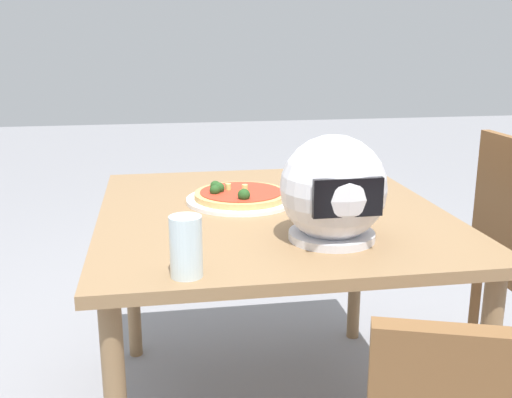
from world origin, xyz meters
name	(u,v)px	position (x,y,z in m)	size (l,w,h in m)	color
dining_table	(271,234)	(0.00, 0.00, 0.63)	(1.00, 1.09, 0.71)	olive
pizza_plate	(241,200)	(0.08, -0.10, 0.71)	(0.34, 0.34, 0.01)	white
pizza	(240,194)	(0.08, -0.10, 0.73)	(0.29, 0.29, 0.05)	tan
motorcycle_helmet	(333,190)	(-0.10, 0.29, 0.83)	(0.27, 0.27, 0.27)	silver
drinking_glass	(186,247)	(0.28, 0.48, 0.77)	(0.07, 0.07, 0.13)	silver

